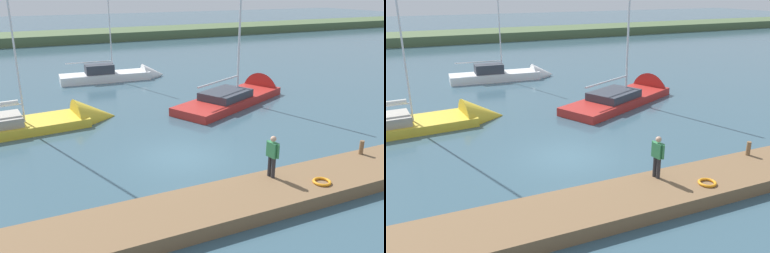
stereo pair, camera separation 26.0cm
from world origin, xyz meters
TOP-DOWN VIEW (x-y plane):
  - ground_plane at (0.00, 0.00)m, footprint 200.00×200.00m
  - far_shoreline at (0.00, -43.47)m, footprint 180.00×8.00m
  - dock_pier at (0.00, 4.82)m, footprint 18.62×2.51m
  - mooring_post_near at (-6.52, 3.94)m, footprint 0.18×0.18m
  - life_ring_buoy at (-3.17, 5.32)m, footprint 0.66×0.66m
  - sailboat_far_left at (-8.15, -7.44)m, footprint 10.69×7.05m
  - sailboat_far_right at (-1.80, -16.60)m, footprint 8.48×2.46m
  - sailboat_outer_mooring at (4.96, -6.81)m, footprint 9.92×3.44m
  - person_on_dock at (-1.82, 4.11)m, footprint 0.29×0.61m

SIDE VIEW (x-z plane):
  - ground_plane at x=0.00m, z-range 0.00..0.00m
  - far_shoreline at x=0.00m, z-range -1.20..1.20m
  - sailboat_outer_mooring at x=4.96m, z-range -5.71..5.91m
  - sailboat_far_left at x=-8.15m, z-range -5.27..5.57m
  - sailboat_far_right at x=-1.80m, z-range -4.36..4.86m
  - dock_pier at x=0.00m, z-range 0.00..0.50m
  - life_ring_buoy at x=-3.17m, z-range 0.50..0.60m
  - mooring_post_near at x=-6.52m, z-range 0.50..1.09m
  - person_on_dock at x=-1.82m, z-range 0.61..2.22m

